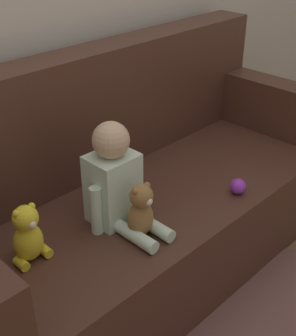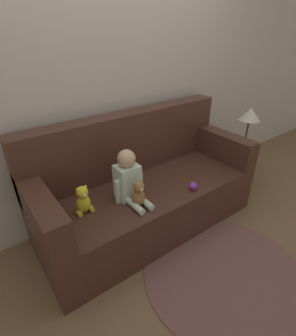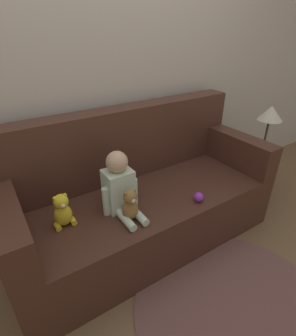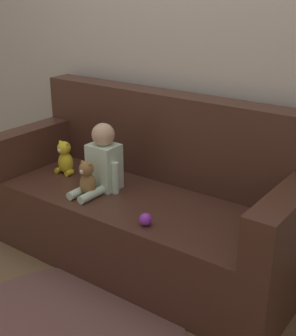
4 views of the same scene
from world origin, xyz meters
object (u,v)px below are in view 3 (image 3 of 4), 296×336
side_table (267,131)px  person_baby (119,186)px  couch (142,199)px  toy_ball (199,197)px  plush_toy_side (63,211)px  teddy_bear_brown (130,206)px

side_table → person_baby: bearing=-179.3°
couch → person_baby: couch is taller
toy_ball → side_table: (1.06, 0.25, 0.20)m
side_table → plush_toy_side: bearing=179.4°
person_baby → side_table: (1.56, 0.02, 0.05)m
teddy_bear_brown → plush_toy_side: plush_toy_side is taller
person_baby → plush_toy_side: person_baby is taller
couch → teddy_bear_brown: size_ratio=8.90×
person_baby → plush_toy_side: bearing=173.9°
couch → toy_ball: 0.46m
teddy_bear_brown → couch: bearing=47.4°
couch → teddy_bear_brown: couch is taller
person_baby → teddy_bear_brown: 0.16m
plush_toy_side → person_baby: bearing=-6.1°
teddy_bear_brown → side_table: 1.57m
plush_toy_side → side_table: (1.93, -0.02, 0.12)m
person_baby → plush_toy_side: size_ratio=1.85×
person_baby → side_table: 1.56m
teddy_bear_brown → side_table: size_ratio=0.24×
plush_toy_side → couch: bearing=8.3°
teddy_bear_brown → plush_toy_side: 0.41m
toy_ball → couch: bearing=125.0°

